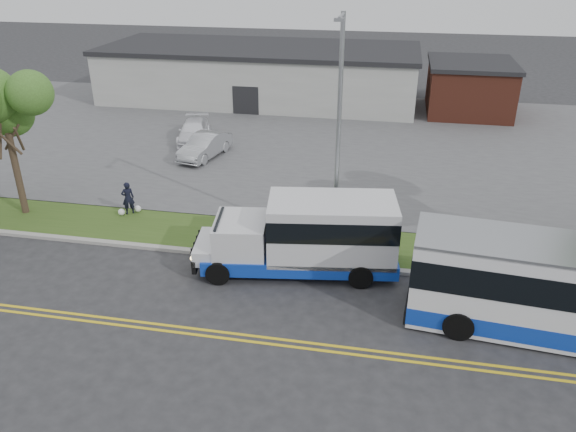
% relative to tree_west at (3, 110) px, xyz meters
% --- Properties ---
extents(ground, '(140.00, 140.00, 0.00)m').
position_rel_tree_west_xyz_m(ground, '(12.00, -3.20, -5.12)').
color(ground, '#28282B').
rests_on(ground, ground).
extents(lane_line_north, '(70.00, 0.12, 0.01)m').
position_rel_tree_west_xyz_m(lane_line_north, '(12.00, -7.05, -5.12)').
color(lane_line_north, gold).
rests_on(lane_line_north, ground).
extents(lane_line_south, '(70.00, 0.12, 0.01)m').
position_rel_tree_west_xyz_m(lane_line_south, '(12.00, -7.35, -5.12)').
color(lane_line_south, gold).
rests_on(lane_line_south, ground).
extents(curb, '(80.00, 0.30, 0.15)m').
position_rel_tree_west_xyz_m(curb, '(12.00, -2.10, -5.05)').
color(curb, '#9E9B93').
rests_on(curb, ground).
extents(verge, '(80.00, 3.30, 0.10)m').
position_rel_tree_west_xyz_m(verge, '(12.00, -0.30, -5.07)').
color(verge, '#35511B').
rests_on(verge, ground).
extents(parking_lot, '(80.00, 25.00, 0.10)m').
position_rel_tree_west_xyz_m(parking_lot, '(12.00, 13.80, -5.07)').
color(parking_lot, '#4C4C4F').
rests_on(parking_lot, ground).
extents(commercial_building, '(25.40, 10.40, 4.35)m').
position_rel_tree_west_xyz_m(commercial_building, '(6.00, 23.80, -2.94)').
color(commercial_building, '#9E9E99').
rests_on(commercial_building, ground).
extents(brick_wing, '(6.30, 7.30, 3.90)m').
position_rel_tree_west_xyz_m(brick_wing, '(22.50, 22.80, -3.16)').
color(brick_wing, brown).
rests_on(brick_wing, ground).
extents(tree_west, '(4.40, 4.40, 6.91)m').
position_rel_tree_west_xyz_m(tree_west, '(0.00, 0.00, 0.00)').
color(tree_west, '#342A1C').
rests_on(tree_west, verge).
extents(streetlight_near, '(0.35, 1.53, 9.50)m').
position_rel_tree_west_xyz_m(streetlight_near, '(15.00, -0.47, 0.11)').
color(streetlight_near, gray).
rests_on(streetlight_near, verge).
extents(shuttle_bus, '(8.19, 3.65, 3.04)m').
position_rel_tree_west_xyz_m(shuttle_bus, '(14.31, -2.49, -3.50)').
color(shuttle_bus, '#0F35A9').
rests_on(shuttle_bus, ground).
extents(pedestrian, '(0.70, 0.65, 1.61)m').
position_rel_tree_west_xyz_m(pedestrian, '(5.01, 0.80, -4.22)').
color(pedestrian, black).
rests_on(pedestrian, verge).
extents(parked_car_a, '(2.40, 4.50, 1.41)m').
position_rel_tree_west_xyz_m(parked_car_a, '(6.02, 9.09, -4.32)').
color(parked_car_a, '#A4A7AB').
rests_on(parked_car_a, parking_lot).
extents(parked_car_b, '(2.73, 4.76, 1.30)m').
position_rel_tree_west_xyz_m(parked_car_b, '(4.32, 11.94, -4.37)').
color(parked_car_b, white).
rests_on(parked_car_b, parking_lot).
extents(grocery_bag_left, '(0.32, 0.32, 0.32)m').
position_rel_tree_west_xyz_m(grocery_bag_left, '(4.71, 0.55, -4.86)').
color(grocery_bag_left, white).
rests_on(grocery_bag_left, verge).
extents(grocery_bag_right, '(0.32, 0.32, 0.32)m').
position_rel_tree_west_xyz_m(grocery_bag_right, '(5.31, 1.05, -4.86)').
color(grocery_bag_right, white).
rests_on(grocery_bag_right, verge).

